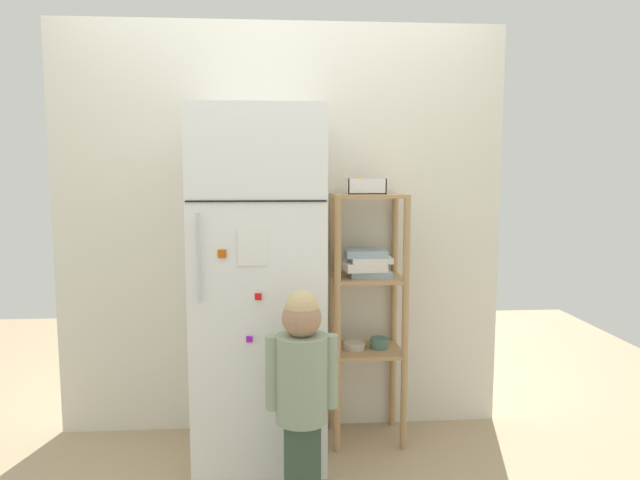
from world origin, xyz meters
name	(u,v)px	position (x,y,z in m)	size (l,w,h in m)	color
ground_plane	(284,453)	(0.00, 0.00, 0.00)	(6.00, 6.00, 0.00)	tan
kitchen_wall_back	(282,231)	(0.00, 0.35, 1.14)	(2.49, 0.03, 2.28)	silver
refrigerator	(260,286)	(-0.12, 0.02, 0.89)	(0.65, 0.63, 1.78)	white
child_standing	(302,378)	(0.08, -0.49, 0.59)	(0.31, 0.23, 0.97)	#395340
pantry_shelf_unit	(367,290)	(0.46, 0.15, 0.83)	(0.39, 0.34, 1.35)	tan
fruit_bin	(365,187)	(0.44, 0.15, 1.39)	(0.20, 0.16, 0.09)	white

